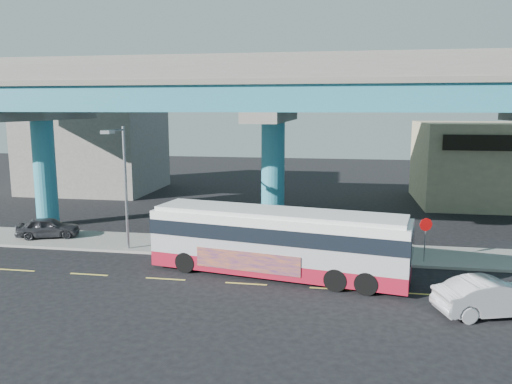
% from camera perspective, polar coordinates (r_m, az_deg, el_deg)
% --- Properties ---
extents(ground, '(120.00, 120.00, 0.00)m').
position_cam_1_polar(ground, '(24.28, -1.00, -10.21)').
color(ground, black).
rests_on(ground, ground).
extents(sidewalk, '(70.00, 4.00, 0.15)m').
position_cam_1_polar(sidewalk, '(29.42, 0.99, -6.49)').
color(sidewalk, gray).
rests_on(sidewalk, ground).
extents(lane_markings, '(58.00, 0.12, 0.01)m').
position_cam_1_polar(lane_markings, '(24.00, -1.13, -10.43)').
color(lane_markings, '#D8C64C').
rests_on(lane_markings, ground).
extents(viaduct, '(52.00, 12.40, 11.70)m').
position_cam_1_polar(viaduct, '(31.85, 2.03, 11.24)').
color(viaduct, teal).
rests_on(viaduct, ground).
extents(building_beige, '(14.00, 10.23, 7.00)m').
position_cam_1_polar(building_beige, '(47.70, 26.39, 2.92)').
color(building_beige, tan).
rests_on(building_beige, ground).
extents(building_concrete, '(12.00, 10.00, 9.00)m').
position_cam_1_polar(building_concrete, '(52.52, -17.95, 5.06)').
color(building_concrete, gray).
rests_on(building_concrete, ground).
extents(transit_bus, '(13.06, 5.03, 3.28)m').
position_cam_1_polar(transit_bus, '(24.71, 2.46, -5.48)').
color(transit_bus, maroon).
rests_on(transit_bus, ground).
extents(sedan, '(4.17, 5.48, 1.51)m').
position_cam_1_polar(sedan, '(22.48, 25.45, -10.78)').
color(sedan, '#B1B1B6').
rests_on(sedan, ground).
extents(parked_car, '(3.85, 4.69, 1.28)m').
position_cam_1_polar(parked_car, '(34.11, -22.66, -3.75)').
color(parked_car, '#333439').
rests_on(parked_car, sidewalk).
extents(street_lamp, '(0.50, 2.34, 7.06)m').
position_cam_1_polar(street_lamp, '(28.77, -15.19, 2.40)').
color(street_lamp, gray).
rests_on(street_lamp, sidewalk).
extents(stop_sign, '(0.69, 0.25, 2.39)m').
position_cam_1_polar(stop_sign, '(27.75, 18.82, -4.19)').
color(stop_sign, gray).
rests_on(stop_sign, sidewalk).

